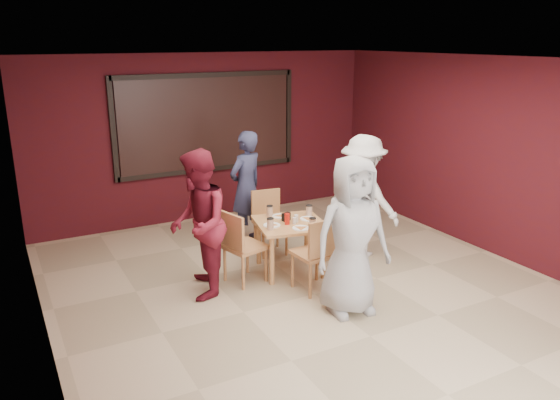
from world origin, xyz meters
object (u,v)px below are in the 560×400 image
dining_table (290,228)px  diner_back (246,187)px  chair_left (240,243)px  diner_right (363,196)px  chair_front (318,250)px  chair_back (269,218)px  diner_front (352,236)px  chair_right (330,230)px  diner_left (198,225)px

dining_table → diner_back: diner_back is taller
chair_left → diner_right: size_ratio=0.55×
chair_front → chair_back: size_ratio=1.07×
chair_front → diner_front: diner_front is taller
dining_table → diner_right: bearing=1.0°
chair_right → diner_front: diner_front is taller
dining_table → chair_back: chair_back is taller
dining_table → diner_front: (0.06, -1.30, 0.30)m
dining_table → chair_front: bearing=-90.9°
chair_right → diner_back: (-0.71, 1.24, 0.42)m
dining_table → diner_left: size_ratio=0.58×
chair_front → diner_right: (1.20, 0.73, 0.33)m
dining_table → diner_left: (-1.30, -0.08, 0.29)m
chair_right → diner_back: bearing=119.9°
chair_front → chair_back: bearing=86.8°
chair_front → diner_front: size_ratio=0.53×
chair_back → diner_left: 1.66m
diner_back → diner_left: diner_left is taller
dining_table → diner_right: diner_right is taller
chair_front → chair_left: 1.00m
chair_front → diner_right: 1.44m
chair_front → chair_left: chair_front is taller
chair_left → diner_right: diner_right is taller
diner_front → diner_back: 2.62m
diner_back → dining_table: bearing=69.2°
chair_back → diner_back: (-0.10, 0.55, 0.34)m
dining_table → chair_back: (0.07, 0.77, -0.10)m
chair_front → diner_back: diner_back is taller
chair_left → chair_right: 1.44m
chair_front → diner_front: (0.07, -0.58, 0.37)m
diner_left → diner_right: diner_left is taller
chair_left → diner_left: size_ratio=0.53×
chair_back → diner_right: diner_right is taller
diner_back → diner_right: (1.21, -1.30, 0.02)m
chair_front → diner_front: bearing=-83.5°
diner_left → diner_back: bearing=158.7°
chair_left → diner_left: bearing=-174.6°
dining_table → chair_left: 0.75m
chair_right → chair_back: bearing=131.7°
chair_right → diner_back: diner_back is taller
chair_back → chair_right: chair_back is taller
diner_back → diner_left: (-1.28, -1.40, 0.04)m
chair_back → chair_left: 1.15m
chair_back → diner_left: (-1.38, -0.85, 0.39)m
chair_front → diner_left: size_ratio=0.54×
diner_left → diner_right: bearing=113.4°
diner_right → diner_left: bearing=73.3°
chair_left → diner_front: 1.54m
chair_right → diner_left: diner_left is taller
chair_back → diner_front: (-0.02, -2.07, 0.40)m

